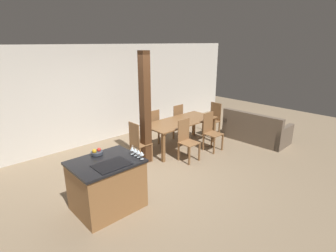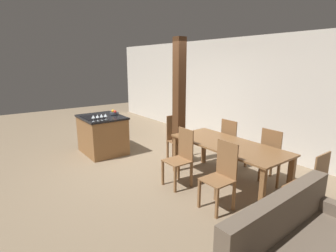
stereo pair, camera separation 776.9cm
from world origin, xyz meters
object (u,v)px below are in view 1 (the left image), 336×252
(wine_glass_middle, at_px, (138,152))
(timber_post, at_px, (145,109))
(wine_glass_end, at_px, (132,149))
(dining_chair_near_right, at_px, (211,131))
(kitchen_island, at_px, (107,184))
(wine_glass_far, at_px, (135,150))
(dining_table, at_px, (181,124))
(dining_chair_head_end, at_px, (138,142))
(couch, at_px, (255,131))
(dining_chair_far_right, at_px, (176,120))
(dining_chair_foot_end, at_px, (213,119))
(dining_chair_near_left, at_px, (187,140))
(wine_glass_near, at_px, (142,153))
(dining_chair_far_left, at_px, (151,127))
(fruit_bowl, at_px, (97,152))

(wine_glass_middle, distance_m, timber_post, 1.75)
(wine_glass_end, distance_m, dining_chair_near_right, 2.95)
(wine_glass_end, bearing_deg, kitchen_island, 168.49)
(wine_glass_far, height_order, wine_glass_end, same)
(wine_glass_far, height_order, dining_table, wine_glass_far)
(dining_chair_head_end, bearing_deg, wine_glass_middle, 144.03)
(wine_glass_far, relative_size, couch, 0.08)
(dining_chair_far_right, distance_m, dining_chair_head_end, 2.00)
(dining_chair_near_right, bearing_deg, timber_post, 161.20)
(wine_glass_far, height_order, dining_chair_foot_end, wine_glass_far)
(wine_glass_middle, distance_m, couch, 4.43)
(wine_glass_middle, relative_size, dining_chair_foot_end, 0.14)
(dining_chair_far_right, height_order, dining_chair_foot_end, same)
(dining_table, height_order, dining_chair_near_left, dining_chair_near_left)
(dining_chair_foot_end, xyz_separation_m, timber_post, (-2.66, -0.08, 0.77))
(wine_glass_near, bearing_deg, wine_glass_far, 90.00)
(wine_glass_middle, distance_m, dining_chair_foot_end, 4.08)
(dining_chair_near_right, distance_m, dining_chair_far_left, 1.63)
(dining_table, bearing_deg, wine_glass_far, -152.11)
(dining_table, relative_size, dining_chair_near_right, 2.06)
(dining_chair_far_left, xyz_separation_m, dining_chair_head_end, (-0.95, -0.67, 0.00))
(fruit_bowl, xyz_separation_m, timber_post, (1.61, 0.68, 0.36))
(dining_table, bearing_deg, kitchen_island, -159.39)
(dining_chair_head_end, bearing_deg, wine_glass_far, 142.13)
(dining_table, height_order, dining_chair_head_end, dining_chair_head_end)
(wine_glass_near, height_order, timber_post, timber_post)
(wine_glass_end, xyz_separation_m, dining_chair_far_left, (1.94, 1.85, -0.48))
(kitchen_island, height_order, dining_chair_far_left, dining_chair_far_left)
(fruit_bowl, relative_size, timber_post, 0.08)
(dining_chair_near_left, bearing_deg, wine_glass_end, -165.14)
(fruit_bowl, relative_size, dining_chair_near_left, 0.21)
(kitchen_island, distance_m, dining_chair_near_right, 3.38)
(wine_glass_middle, bearing_deg, couch, 3.09)
(dining_chair_near_left, bearing_deg, dining_table, 55.09)
(wine_glass_far, bearing_deg, kitchen_island, 158.49)
(wine_glass_near, relative_size, couch, 0.08)
(dining_chair_head_end, distance_m, couch, 3.57)
(wine_glass_near, xyz_separation_m, dining_chair_far_right, (2.87, 2.12, -0.48))
(wine_glass_far, relative_size, dining_chair_near_left, 0.14)
(wine_glass_end, bearing_deg, dining_chair_head_end, 50.05)
(dining_chair_far_left, xyz_separation_m, couch, (2.43, -1.79, -0.23))
(wine_glass_middle, xyz_separation_m, dining_chair_far_left, (1.94, 2.03, -0.48))
(wine_glass_near, relative_size, dining_chair_foot_end, 0.14)
(wine_glass_far, height_order, dining_chair_near_left, wine_glass_far)
(kitchen_island, height_order, dining_table, kitchen_island)
(kitchen_island, distance_m, dining_chair_far_left, 2.99)
(timber_post, bearing_deg, dining_chair_far_left, 43.81)
(fruit_bowl, bearing_deg, kitchen_island, -93.89)
(wine_glass_near, relative_size, dining_chair_far_right, 0.14)
(dining_chair_near_right, distance_m, couch, 1.58)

